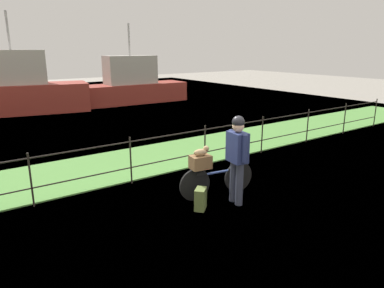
% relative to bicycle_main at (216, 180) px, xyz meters
% --- Properties ---
extents(ground_plane, '(60.00, 60.00, 0.00)m').
position_rel_bicycle_main_xyz_m(ground_plane, '(-0.08, -0.47, -0.34)').
color(ground_plane, gray).
extents(grass_strip, '(27.00, 2.40, 0.03)m').
position_rel_bicycle_main_xyz_m(grass_strip, '(-0.08, 2.87, -0.32)').
color(grass_strip, '#569342').
rests_on(grass_strip, ground).
extents(harbor_water, '(30.00, 30.00, 0.00)m').
position_rel_bicycle_main_xyz_m(harbor_water, '(-0.08, 10.22, -0.33)').
color(harbor_water, '#60849E').
rests_on(harbor_water, ground).
extents(iron_fence, '(18.04, 0.04, 1.04)m').
position_rel_bicycle_main_xyz_m(iron_fence, '(-0.08, 1.58, 0.27)').
color(iron_fence, '#28231E').
rests_on(iron_fence, ground).
extents(bicycle_main, '(1.62, 0.31, 0.63)m').
position_rel_bicycle_main_xyz_m(bicycle_main, '(0.00, 0.00, 0.00)').
color(bicycle_main, black).
rests_on(bicycle_main, ground).
extents(wooden_crate, '(0.42, 0.32, 0.25)m').
position_rel_bicycle_main_xyz_m(wooden_crate, '(-0.35, 0.05, 0.42)').
color(wooden_crate, brown).
rests_on(wooden_crate, bicycle_main).
extents(terrier_dog, '(0.32, 0.18, 0.18)m').
position_rel_bicycle_main_xyz_m(terrier_dog, '(-0.33, 0.05, 0.63)').
color(terrier_dog, tan).
rests_on(terrier_dog, wooden_crate).
extents(cyclist_person, '(0.32, 0.53, 1.68)m').
position_rel_bicycle_main_xyz_m(cyclist_person, '(0.10, -0.47, 0.67)').
color(cyclist_person, '#383D51').
rests_on(cyclist_person, ground).
extents(backpack_on_paving, '(0.33, 0.32, 0.40)m').
position_rel_bicycle_main_xyz_m(backpack_on_paving, '(-0.62, -0.31, -0.14)').
color(backpack_on_paving, olive).
rests_on(backpack_on_paving, ground).
extents(moored_boat_mid, '(6.04, 1.77, 4.06)m').
position_rel_bicycle_main_xyz_m(moored_boat_mid, '(4.13, 12.22, 0.55)').
color(moored_boat_mid, '#9E3328').
rests_on(moored_boat_mid, ground).
extents(moored_boat_far, '(6.33, 2.94, 4.37)m').
position_rel_bicycle_main_xyz_m(moored_boat_far, '(-1.44, 12.32, 0.67)').
color(moored_boat_far, '#9E3328').
rests_on(moored_boat_far, ground).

